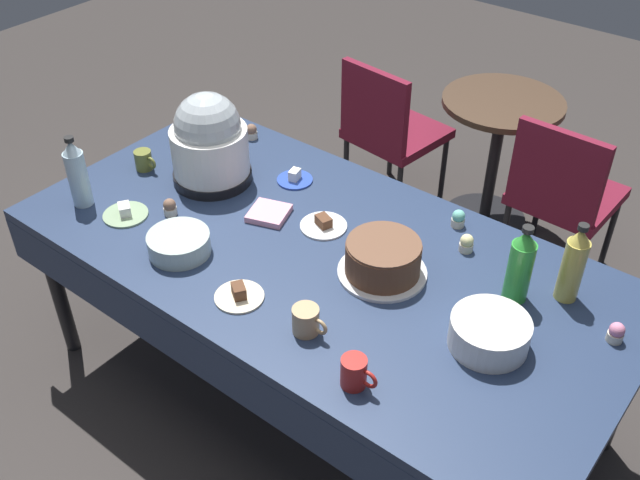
{
  "coord_description": "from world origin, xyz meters",
  "views": [
    {
      "loc": [
        1.25,
        -1.58,
        2.36
      ],
      "look_at": [
        0.0,
        0.0,
        0.8
      ],
      "focal_mm": 41.07,
      "sensor_mm": 36.0,
      "label": 1
    }
  ],
  "objects_px": {
    "potluck_table": "(320,265)",
    "soda_bottle_ginger_ale": "(573,265)",
    "dessert_plate_cream": "(239,295)",
    "coffee_mug_red": "(355,373)",
    "maroon_chair_right": "(562,190)",
    "coffee_mug_tan": "(306,320)",
    "dessert_plate_cobalt": "(295,178)",
    "cupcake_rose": "(467,243)",
    "cupcake_cocoa": "(252,132)",
    "glass_salad_bowl": "(179,244)",
    "soda_bottle_water": "(77,174)",
    "dessert_plate_sage": "(125,213)",
    "cupcake_lemon": "(458,219)",
    "round_cafe_table": "(497,139)",
    "cupcake_vanilla": "(170,207)",
    "maroon_chair_left": "(389,127)",
    "cupcake_berry": "(616,333)",
    "frosted_layer_cake": "(383,259)",
    "ceramic_snack_bowl": "(489,333)",
    "slow_cooker": "(209,142)",
    "dessert_plate_white": "(324,224)",
    "coffee_mug_olive": "(144,160)"
  },
  "relations": [
    {
      "from": "coffee_mug_red",
      "to": "round_cafe_table",
      "type": "relative_size",
      "value": 0.17
    },
    {
      "from": "glass_salad_bowl",
      "to": "soda_bottle_water",
      "type": "bearing_deg",
      "value": -177.62
    },
    {
      "from": "dessert_plate_white",
      "to": "cupcake_cocoa",
      "type": "height_order",
      "value": "cupcake_cocoa"
    },
    {
      "from": "dessert_plate_cobalt",
      "to": "round_cafe_table",
      "type": "height_order",
      "value": "dessert_plate_cobalt"
    },
    {
      "from": "cupcake_cocoa",
      "to": "maroon_chair_right",
      "type": "height_order",
      "value": "maroon_chair_right"
    },
    {
      "from": "dessert_plate_white",
      "to": "soda_bottle_water",
      "type": "bearing_deg",
      "value": -151.16
    },
    {
      "from": "cupcake_rose",
      "to": "soda_bottle_ginger_ale",
      "type": "distance_m",
      "value": 0.39
    },
    {
      "from": "coffee_mug_olive",
      "to": "potluck_table",
      "type": "bearing_deg",
      "value": 1.1
    },
    {
      "from": "dessert_plate_cobalt",
      "to": "coffee_mug_red",
      "type": "xyz_separation_m",
      "value": [
        0.82,
        -0.71,
        0.04
      ]
    },
    {
      "from": "coffee_mug_olive",
      "to": "maroon_chair_right",
      "type": "height_order",
      "value": "maroon_chair_right"
    },
    {
      "from": "slow_cooker",
      "to": "ceramic_snack_bowl",
      "type": "distance_m",
      "value": 1.32
    },
    {
      "from": "cupcake_cocoa",
      "to": "maroon_chair_left",
      "type": "height_order",
      "value": "maroon_chair_left"
    },
    {
      "from": "dessert_plate_cobalt",
      "to": "cupcake_cocoa",
      "type": "xyz_separation_m",
      "value": [
        -0.37,
        0.15,
        0.02
      ]
    },
    {
      "from": "dessert_plate_sage",
      "to": "cupcake_lemon",
      "type": "xyz_separation_m",
      "value": [
        1.01,
        0.72,
        0.02
      ]
    },
    {
      "from": "cupcake_lemon",
      "to": "round_cafe_table",
      "type": "relative_size",
      "value": 0.09
    },
    {
      "from": "cupcake_berry",
      "to": "cupcake_cocoa",
      "type": "bearing_deg",
      "value": 172.42
    },
    {
      "from": "dessert_plate_white",
      "to": "soda_bottle_ginger_ale",
      "type": "bearing_deg",
      "value": 12.36
    },
    {
      "from": "ceramic_snack_bowl",
      "to": "cupcake_berry",
      "type": "bearing_deg",
      "value": 40.95
    },
    {
      "from": "dessert_plate_cream",
      "to": "cupcake_berry",
      "type": "distance_m",
      "value": 1.18
    },
    {
      "from": "cupcake_berry",
      "to": "round_cafe_table",
      "type": "height_order",
      "value": "cupcake_berry"
    },
    {
      "from": "coffee_mug_red",
      "to": "coffee_mug_tan",
      "type": "relative_size",
      "value": 0.95
    },
    {
      "from": "potluck_table",
      "to": "glass_salad_bowl",
      "type": "bearing_deg",
      "value": -141.37
    },
    {
      "from": "frosted_layer_cake",
      "to": "slow_cooker",
      "type": "bearing_deg",
      "value": 175.9
    },
    {
      "from": "potluck_table",
      "to": "coffee_mug_tan",
      "type": "xyz_separation_m",
      "value": [
        0.21,
        -0.34,
        0.11
      ]
    },
    {
      "from": "dessert_plate_cobalt",
      "to": "cupcake_rose",
      "type": "height_order",
      "value": "cupcake_rose"
    },
    {
      "from": "dessert_plate_cream",
      "to": "coffee_mug_red",
      "type": "xyz_separation_m",
      "value": [
        0.51,
        -0.07,
        0.04
      ]
    },
    {
      "from": "cupcake_cocoa",
      "to": "soda_bottle_ginger_ale",
      "type": "bearing_deg",
      "value": -4.98
    },
    {
      "from": "cupcake_cocoa",
      "to": "coffee_mug_tan",
      "type": "distance_m",
      "value": 1.22
    },
    {
      "from": "dessert_plate_cream",
      "to": "cupcake_vanilla",
      "type": "bearing_deg",
      "value": 160.86
    },
    {
      "from": "coffee_mug_tan",
      "to": "maroon_chair_left",
      "type": "xyz_separation_m",
      "value": [
        -0.77,
        1.63,
        -0.3
      ]
    },
    {
      "from": "coffee_mug_red",
      "to": "coffee_mug_tan",
      "type": "xyz_separation_m",
      "value": [
        -0.24,
        0.08,
        -0.0
      ]
    },
    {
      "from": "cupcake_cocoa",
      "to": "cupcake_rose",
      "type": "height_order",
      "value": "same"
    },
    {
      "from": "cupcake_lemon",
      "to": "potluck_table",
      "type": "bearing_deg",
      "value": -125.18
    },
    {
      "from": "cupcake_berry",
      "to": "potluck_table",
      "type": "bearing_deg",
      "value": -167.66
    },
    {
      "from": "cupcake_berry",
      "to": "coffee_mug_olive",
      "type": "height_order",
      "value": "coffee_mug_olive"
    },
    {
      "from": "glass_salad_bowl",
      "to": "cupcake_vanilla",
      "type": "xyz_separation_m",
      "value": [
        -0.2,
        0.14,
        -0.01
      ]
    },
    {
      "from": "frosted_layer_cake",
      "to": "coffee_mug_olive",
      "type": "height_order",
      "value": "frosted_layer_cake"
    },
    {
      "from": "frosted_layer_cake",
      "to": "cupcake_cocoa",
      "type": "xyz_separation_m",
      "value": [
        -0.97,
        0.4,
        -0.03
      ]
    },
    {
      "from": "dessert_plate_cream",
      "to": "ceramic_snack_bowl",
      "type": "bearing_deg",
      "value": 22.88
    },
    {
      "from": "potluck_table",
      "to": "cupcake_rose",
      "type": "xyz_separation_m",
      "value": [
        0.4,
        0.32,
        0.09
      ]
    },
    {
      "from": "potluck_table",
      "to": "soda_bottle_ginger_ale",
      "type": "xyz_separation_m",
      "value": [
        0.78,
        0.31,
        0.2
      ]
    },
    {
      "from": "potluck_table",
      "to": "glass_salad_bowl",
      "type": "distance_m",
      "value": 0.5
    },
    {
      "from": "cupcake_lemon",
      "to": "frosted_layer_cake",
      "type": "bearing_deg",
      "value": -99.2
    },
    {
      "from": "maroon_chair_right",
      "to": "coffee_mug_tan",
      "type": "bearing_deg",
      "value": -96.48
    },
    {
      "from": "frosted_layer_cake",
      "to": "slow_cooker",
      "type": "height_order",
      "value": "slow_cooker"
    },
    {
      "from": "cupcake_lemon",
      "to": "soda_bottle_water",
      "type": "bearing_deg",
      "value": -147.64
    },
    {
      "from": "dessert_plate_cobalt",
      "to": "cupcake_cocoa",
      "type": "distance_m",
      "value": 0.39
    },
    {
      "from": "potluck_table",
      "to": "maroon_chair_left",
      "type": "xyz_separation_m",
      "value": [
        -0.56,
        1.29,
        -0.2
      ]
    },
    {
      "from": "glass_salad_bowl",
      "to": "frosted_layer_cake",
      "type": "bearing_deg",
      "value": 28.71
    },
    {
      "from": "dessert_plate_cream",
      "to": "soda_bottle_ginger_ale",
      "type": "distance_m",
      "value": 1.07
    }
  ]
}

